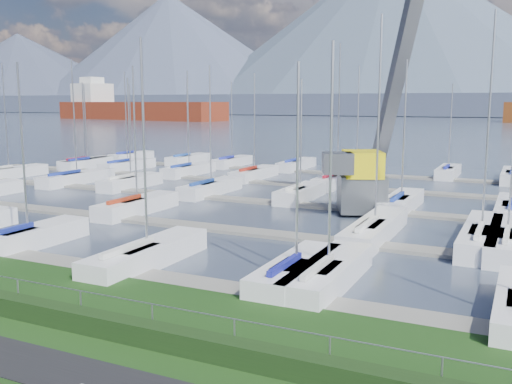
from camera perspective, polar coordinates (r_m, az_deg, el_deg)
The scene contains 9 objects.
path at distance 18.63m, azimuth -21.11°, elevation -15.82°, with size 160.00×2.00×0.04m, color black.
water at distance 274.81m, azimuth 23.01°, elevation 6.64°, with size 800.00×540.00×0.20m, color #3C4557.
hedge at distance 20.20m, azimuth -15.70°, elevation -12.51°, with size 80.00×0.70×0.70m, color black.
fence at distance 20.19m, azimuth -15.05°, elevation -9.92°, with size 0.04×0.04×80.00m, color gray.
foothill at distance 344.64m, azimuth 23.64°, elevation 8.01°, with size 900.00×80.00×12.00m, color #424A60.
docks at distance 43.05m, azimuth 8.05°, elevation -1.59°, with size 90.00×41.60×0.25m.
crane at distance 41.90m, azimuth 11.72°, elevation 5.67°, with size 7.84×12.87×22.35m.
cargo_ship_west at distance 264.07m, azimuth -12.31°, elevation 7.96°, with size 88.57×31.00×21.50m.
sailboat_fleet at distance 45.28m, azimuth 7.26°, elevation 6.08°, with size 74.34×49.25×13.55m.
Camera 1 is at (12.59, -14.41, 7.65)m, focal length 40.00 mm.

